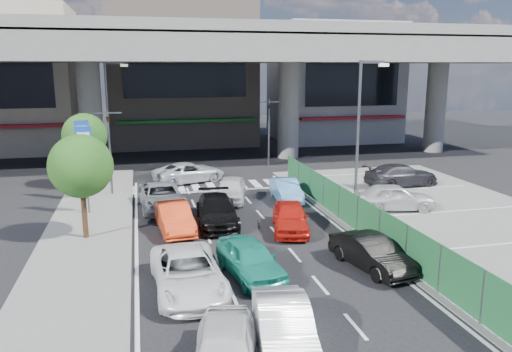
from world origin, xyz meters
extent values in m
plane|color=black|center=(0.00, 0.00, 0.00)|extent=(120.00, 120.00, 0.00)
cube|color=#5E5E5B|center=(11.00, 2.00, 0.03)|extent=(12.00, 28.00, 0.06)
cube|color=#5E5E5B|center=(-7.00, 4.00, 0.06)|extent=(4.00, 30.00, 0.12)
cylinder|color=#60605B|center=(-8.00, 22.00, 4.00)|extent=(1.80, 1.80, 8.00)
cylinder|color=#60605B|center=(8.00, 22.00, 4.00)|extent=(1.80, 1.80, 8.00)
cylinder|color=#60605B|center=(22.00, 22.00, 4.00)|extent=(1.80, 1.80, 8.00)
cube|color=#60605B|center=(0.00, 22.00, 9.00)|extent=(64.00, 14.00, 2.00)
cube|color=#60605B|center=(0.00, 15.20, 10.30)|extent=(64.00, 0.40, 0.90)
cube|color=#60605B|center=(0.00, 28.80, 10.30)|extent=(64.00, 0.40, 0.90)
cube|color=gray|center=(-16.00, 32.00, 6.50)|extent=(12.00, 10.00, 13.00)
cube|color=gray|center=(0.00, 33.00, 7.50)|extent=(14.00, 10.00, 15.00)
cube|color=#135F1D|center=(0.00, 27.90, 2.80)|extent=(12.60, 1.60, 0.25)
cube|color=black|center=(0.00, 27.98, 8.25)|extent=(11.20, 0.10, 6.75)
cube|color=gray|center=(16.00, 32.00, 6.00)|extent=(12.00, 10.00, 12.00)
cube|color=#A31422|center=(16.00, 26.90, 2.80)|extent=(10.80, 1.60, 0.25)
cube|color=black|center=(16.00, 26.98, 6.60)|extent=(9.60, 0.10, 5.40)
cylinder|color=#595B60|center=(-6.20, 12.00, 2.60)|extent=(0.14, 0.14, 5.20)
cube|color=#595B60|center=(-6.20, 12.00, 5.00)|extent=(1.60, 0.08, 0.08)
imported|color=black|center=(-6.20, 12.00, 4.70)|extent=(0.26, 1.24, 0.50)
cylinder|color=#595B60|center=(5.50, 19.00, 2.60)|extent=(0.14, 0.14, 5.20)
cube|color=#595B60|center=(5.50, 19.00, 5.00)|extent=(1.60, 0.08, 0.08)
imported|color=black|center=(5.50, 19.00, 4.70)|extent=(0.26, 1.24, 0.50)
cylinder|color=#595B60|center=(7.00, 6.00, 4.00)|extent=(0.16, 0.16, 8.00)
cube|color=#595B60|center=(7.60, 6.00, 7.90)|extent=(1.40, 0.15, 0.15)
cube|color=silver|center=(8.30, 6.00, 7.75)|extent=(0.50, 0.22, 0.18)
cylinder|color=#595B60|center=(-6.50, 18.00, 4.00)|extent=(0.16, 0.16, 8.00)
cube|color=#595B60|center=(-5.90, 18.00, 7.90)|extent=(1.40, 0.15, 0.15)
cube|color=silver|center=(-5.20, 18.00, 7.75)|extent=(0.50, 0.22, 0.18)
cylinder|color=#595B60|center=(-7.20, 8.00, 1.10)|extent=(0.10, 0.10, 2.20)
cube|color=#16439C|center=(-7.20, 8.00, 3.20)|extent=(0.80, 0.12, 3.00)
cube|color=white|center=(-7.20, 7.93, 3.20)|extent=(0.60, 0.02, 2.40)
cylinder|color=#595B60|center=(-7.60, 11.00, 1.10)|extent=(0.10, 0.10, 2.20)
cube|color=#16439C|center=(-7.60, 11.00, 3.20)|extent=(0.80, 0.12, 3.00)
cube|color=white|center=(-7.60, 10.93, 3.20)|extent=(0.60, 0.02, 2.40)
cylinder|color=#382314|center=(-7.00, 4.00, 1.20)|extent=(0.24, 0.24, 2.40)
sphere|color=#184614|center=(-7.00, 4.00, 3.40)|extent=(2.80, 2.80, 2.80)
cylinder|color=#382314|center=(-7.80, 14.50, 1.20)|extent=(0.24, 0.24, 2.40)
sphere|color=#184614|center=(-7.80, 14.50, 3.40)|extent=(2.80, 2.80, 2.80)
imported|color=silver|center=(-2.66, -7.55, 0.69)|extent=(2.48, 4.31, 1.38)
imported|color=white|center=(-0.87, -6.75, 0.69)|extent=(2.05, 4.35, 1.38)
imported|color=white|center=(-3.05, -2.38, 0.69)|extent=(2.50, 5.06, 1.38)
imported|color=#1C937C|center=(-0.67, -1.65, 0.69)|extent=(2.29, 4.27, 1.38)
imported|color=black|center=(4.02, -2.04, 0.65)|extent=(2.16, 4.12, 1.29)
imported|color=#ED4118|center=(-3.02, 4.26, 0.67)|extent=(1.81, 4.19, 1.34)
imported|color=black|center=(-0.87, 4.90, 0.69)|extent=(2.29, 4.89, 1.38)
imported|color=red|center=(2.33, 3.02, 0.69)|extent=(2.55, 4.32, 1.38)
imported|color=#9CA0A4|center=(-3.41, 8.30, 0.69)|extent=(2.69, 5.14, 1.38)
imported|color=silver|center=(0.61, 9.06, 0.69)|extent=(2.61, 4.33, 1.38)
imported|color=#4883BC|center=(3.76, 8.44, 0.63)|extent=(1.60, 3.91, 1.26)
imported|color=#BABBC3|center=(-1.24, 14.51, 0.67)|extent=(5.29, 3.70, 1.34)
imported|color=silver|center=(8.81, 4.98, 0.78)|extent=(4.48, 2.46, 1.44)
imported|color=#29282D|center=(12.03, 9.97, 0.78)|extent=(5.14, 2.54, 1.44)
cone|color=#EA490D|center=(5.60, 4.32, 0.41)|extent=(0.36, 0.36, 0.69)
camera|label=1|loc=(-4.48, -18.62, 7.65)|focal=35.00mm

